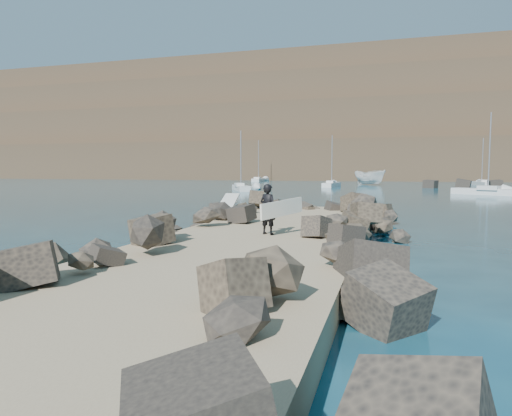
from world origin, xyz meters
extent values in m
plane|color=#0F384C|center=(0.00, 0.00, 0.00)|extent=(800.00, 800.00, 0.00)
cube|color=#8C7759|center=(0.00, -2.00, 0.30)|extent=(6.00, 26.00, 0.60)
cube|color=black|center=(-2.90, -1.50, 0.50)|extent=(2.60, 22.00, 1.00)
cube|color=black|center=(2.90, -1.50, 0.50)|extent=(2.60, 22.00, 1.00)
cube|color=#2D4919|center=(10.00, 160.00, 16.00)|extent=(360.00, 140.00, 32.00)
cube|color=white|center=(-3.30, 5.71, 1.04)|extent=(1.15, 2.74, 0.09)
imported|color=silver|center=(0.36, 66.02, 1.30)|extent=(6.66, 6.40, 2.59)
imported|color=black|center=(0.13, -0.13, 1.39)|extent=(0.67, 0.56, 1.59)
cube|color=white|center=(0.58, -0.13, 1.44)|extent=(0.93, 1.79, 0.62)
cube|color=silver|center=(13.44, 38.19, 0.25)|extent=(6.85, 5.17, 0.80)
cylinder|color=gray|center=(13.44, 38.19, 4.52)|extent=(0.12, 0.12, 7.84)
cube|color=silver|center=(13.44, 37.73, 0.75)|extent=(2.30, 2.04, 0.44)
cube|color=silver|center=(18.00, 68.05, 0.25)|extent=(2.57, 6.60, 0.80)
cylinder|color=gray|center=(18.00, 68.05, 4.15)|extent=(0.12, 0.12, 7.09)
cube|color=silver|center=(18.00, 67.29, 0.75)|extent=(1.34, 1.96, 0.44)
cube|color=silver|center=(-24.43, 83.44, 0.25)|extent=(2.35, 7.76, 0.80)
cylinder|color=gray|center=(-24.43, 83.44, 4.80)|extent=(0.12, 0.12, 8.41)
cube|color=silver|center=(-24.43, 82.52, 0.75)|extent=(1.41, 2.24, 0.44)
cube|color=silver|center=(-4.80, 55.41, 0.25)|extent=(2.13, 6.60, 0.80)
cylinder|color=gray|center=(-4.80, 55.41, 4.16)|extent=(0.12, 0.12, 7.13)
cube|color=silver|center=(-4.80, 54.63, 0.75)|extent=(1.23, 1.92, 0.44)
cube|color=silver|center=(-14.17, 40.22, 0.25)|extent=(4.09, 6.11, 0.80)
cylinder|color=gray|center=(-14.17, 40.22, 4.00)|extent=(0.12, 0.12, 6.81)
cube|color=silver|center=(-14.17, 39.57, 0.75)|extent=(1.68, 1.99, 0.44)
cube|color=white|center=(-40.00, 152.00, 34.00)|extent=(10.00, 8.00, 4.00)
cube|color=white|center=(0.00, 165.00, 33.75)|extent=(8.00, 6.00, 3.50)
cube|color=white|center=(35.00, 148.00, 34.00)|extent=(12.00, 7.00, 4.00)
camera|label=1|loc=(3.79, -13.81, 2.63)|focal=32.00mm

